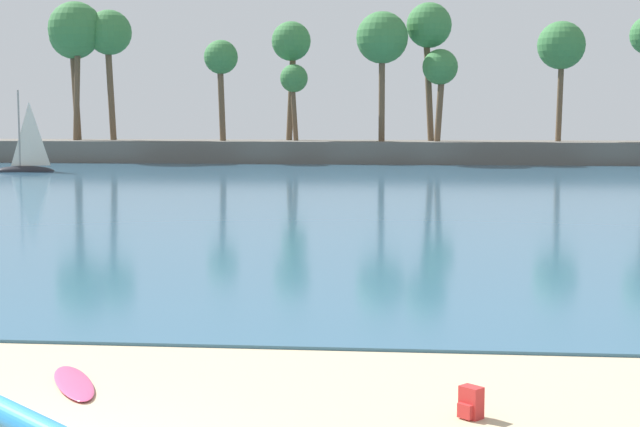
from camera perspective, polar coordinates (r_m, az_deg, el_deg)
sea at (r=67.75m, az=1.43°, el=2.51°), size 220.00×101.72×0.06m
palm_headland at (r=78.39m, az=2.38°, el=6.15°), size 88.47×6.43×13.07m
backpack_near_kite at (r=13.65m, az=8.82°, el=-10.94°), size 0.37×0.37×0.44m
surfboard at (r=15.54m, az=-14.26°, el=-9.60°), size 1.44×2.10×0.08m
sailboat_near_shore at (r=69.32m, az=-16.94°, el=2.80°), size 4.29×2.46×5.96m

